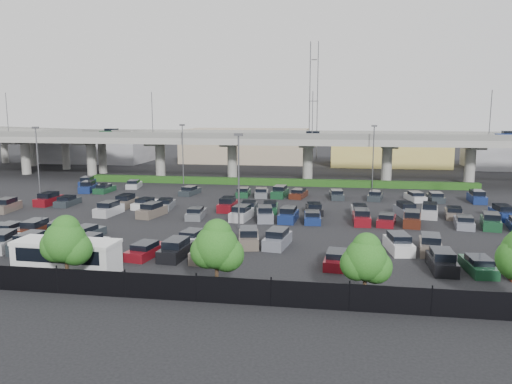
% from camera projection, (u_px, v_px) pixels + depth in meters
% --- Properties ---
extents(ground, '(280.00, 280.00, 0.00)m').
position_uv_depth(ground, '(251.00, 215.00, 60.70)').
color(ground, black).
extents(overpass, '(150.00, 13.00, 15.80)m').
position_uv_depth(overpass, '(279.00, 142.00, 90.80)').
color(overpass, gray).
rests_on(overpass, ground).
extents(on_ramp, '(50.93, 30.13, 8.80)m').
position_uv_depth(on_ramp, '(50.00, 137.00, 109.61)').
color(on_ramp, gray).
rests_on(on_ramp, ground).
extents(hedge, '(66.00, 1.60, 1.10)m').
position_uv_depth(hedge, '(276.00, 182.00, 84.98)').
color(hedge, '#163910').
rests_on(hedge, ground).
extents(fence, '(70.00, 0.10, 2.00)m').
position_uv_depth(fence, '(181.00, 288.00, 33.28)').
color(fence, black).
rests_on(fence, ground).
extents(tree_row, '(65.07, 3.66, 5.94)m').
position_uv_depth(tree_row, '(197.00, 245.00, 34.17)').
color(tree_row, '#332316').
rests_on(tree_row, ground).
extents(shuttle_bus, '(8.23, 3.02, 2.62)m').
position_uv_depth(shuttle_bus, '(67.00, 255.00, 38.95)').
color(shuttle_bus, silver).
rests_on(shuttle_bus, ground).
extents(parked_cars, '(63.03, 41.67, 1.67)m').
position_uv_depth(parked_cars, '(241.00, 217.00, 56.57)').
color(parked_cars, '#B0B0B5').
rests_on(parked_cars, ground).
extents(light_poles, '(66.90, 48.38, 10.30)m').
position_uv_depth(light_poles, '(222.00, 162.00, 62.28)').
color(light_poles, '#4F4F54').
rests_on(light_poles, ground).
extents(distant_buildings, '(138.00, 24.00, 9.00)m').
position_uv_depth(distant_buildings, '(346.00, 148.00, 118.42)').
color(distant_buildings, gray).
rests_on(distant_buildings, ground).
extents(comm_tower, '(2.40, 2.40, 30.00)m').
position_uv_depth(comm_tower, '(314.00, 99.00, 129.68)').
color(comm_tower, '#4F4F54').
rests_on(comm_tower, ground).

